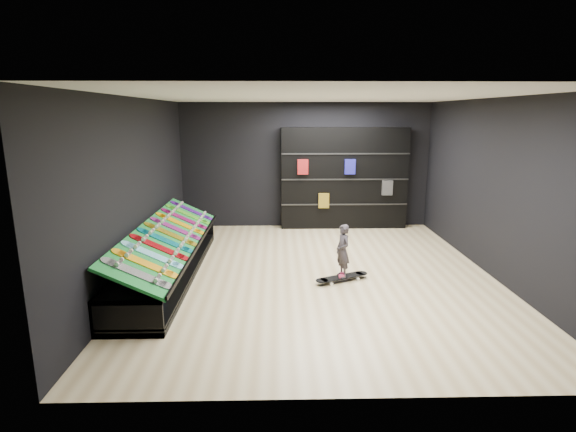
{
  "coord_description": "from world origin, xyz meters",
  "views": [
    {
      "loc": [
        -0.68,
        -7.38,
        2.74
      ],
      "look_at": [
        -0.5,
        0.2,
        1.0
      ],
      "focal_mm": 28.0,
      "sensor_mm": 36.0,
      "label": 1
    }
  ],
  "objects_px": {
    "display_rack": "(169,262)",
    "back_shelving": "(344,178)",
    "floor_skateboard": "(342,279)",
    "child": "(342,261)"
  },
  "relations": [
    {
      "from": "back_shelving",
      "to": "child",
      "type": "xyz_separation_m",
      "value": [
        -0.54,
        -3.67,
        -0.85
      ]
    },
    {
      "from": "back_shelving",
      "to": "floor_skateboard",
      "type": "distance_m",
      "value": 3.88
    },
    {
      "from": "back_shelving",
      "to": "floor_skateboard",
      "type": "xyz_separation_m",
      "value": [
        -0.54,
        -3.67,
        -1.17
      ]
    },
    {
      "from": "floor_skateboard",
      "to": "child",
      "type": "bearing_deg",
      "value": 0.0
    },
    {
      "from": "display_rack",
      "to": "floor_skateboard",
      "type": "relative_size",
      "value": 4.59
    },
    {
      "from": "back_shelving",
      "to": "child",
      "type": "distance_m",
      "value": 3.8
    },
    {
      "from": "floor_skateboard",
      "to": "back_shelving",
      "type": "bearing_deg",
      "value": 56.71
    },
    {
      "from": "display_rack",
      "to": "back_shelving",
      "type": "xyz_separation_m",
      "value": [
        3.48,
        3.32,
        0.96
      ]
    },
    {
      "from": "display_rack",
      "to": "back_shelving",
      "type": "bearing_deg",
      "value": 43.68
    },
    {
      "from": "display_rack",
      "to": "child",
      "type": "xyz_separation_m",
      "value": [
        2.94,
        -0.35,
        0.11
      ]
    }
  ]
}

